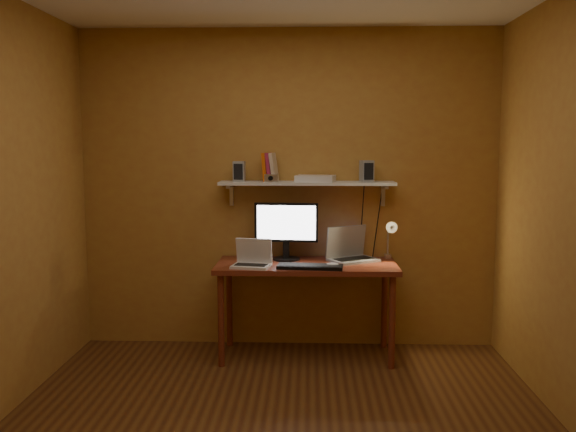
{
  "coord_description": "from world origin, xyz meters",
  "views": [
    {
      "loc": [
        0.17,
        -3.39,
        1.68
      ],
      "look_at": [
        0.01,
        1.18,
        1.13
      ],
      "focal_mm": 38.0,
      "sensor_mm": 36.0,
      "label": 1
    }
  ],
  "objects_px": {
    "speaker_right": "(367,171)",
    "router": "(315,178)",
    "netbook": "(252,259)",
    "speaker_left": "(239,171)",
    "mouse": "(333,265)",
    "monitor": "(286,228)",
    "keyboard": "(310,267)",
    "laptop": "(350,251)",
    "desk_lamp": "(390,235)",
    "desk": "(306,274)",
    "wall_shelf": "(307,184)",
    "shelf_camera": "(271,178)"
  },
  "relations": [
    {
      "from": "router",
      "to": "keyboard",
      "type": "bearing_deg",
      "value": -95.91
    },
    {
      "from": "speaker_left",
      "to": "router",
      "type": "bearing_deg",
      "value": 2.91
    },
    {
      "from": "wall_shelf",
      "to": "mouse",
      "type": "height_order",
      "value": "wall_shelf"
    },
    {
      "from": "laptop",
      "to": "desk_lamp",
      "type": "height_order",
      "value": "desk_lamp"
    },
    {
      "from": "desk",
      "to": "shelf_camera",
      "type": "xyz_separation_m",
      "value": [
        -0.28,
        0.12,
        0.74
      ]
    },
    {
      "from": "monitor",
      "to": "router",
      "type": "xyz_separation_m",
      "value": [
        0.23,
        0.06,
        0.39
      ]
    },
    {
      "from": "wall_shelf",
      "to": "netbook",
      "type": "height_order",
      "value": "wall_shelf"
    },
    {
      "from": "shelf_camera",
      "to": "desk",
      "type": "bearing_deg",
      "value": -23.06
    },
    {
      "from": "monitor",
      "to": "mouse",
      "type": "relative_size",
      "value": 4.72
    },
    {
      "from": "mouse",
      "to": "shelf_camera",
      "type": "height_order",
      "value": "shelf_camera"
    },
    {
      "from": "desk_lamp",
      "to": "speaker_left",
      "type": "height_order",
      "value": "speaker_left"
    },
    {
      "from": "wall_shelf",
      "to": "monitor",
      "type": "bearing_deg",
      "value": -160.35
    },
    {
      "from": "wall_shelf",
      "to": "speaker_left",
      "type": "bearing_deg",
      "value": -179.4
    },
    {
      "from": "keyboard",
      "to": "desk_lamp",
      "type": "xyz_separation_m",
      "value": [
        0.63,
        0.32,
        0.2
      ]
    },
    {
      "from": "wall_shelf",
      "to": "keyboard",
      "type": "bearing_deg",
      "value": -85.97
    },
    {
      "from": "speaker_right",
      "to": "router",
      "type": "xyz_separation_m",
      "value": [
        -0.41,
        -0.0,
        -0.06
      ]
    },
    {
      "from": "netbook",
      "to": "keyboard",
      "type": "bearing_deg",
      "value": 4.43
    },
    {
      "from": "speaker_right",
      "to": "router",
      "type": "relative_size",
      "value": 0.56
    },
    {
      "from": "speaker_left",
      "to": "speaker_right",
      "type": "height_order",
      "value": "speaker_right"
    },
    {
      "from": "monitor",
      "to": "keyboard",
      "type": "height_order",
      "value": "monitor"
    },
    {
      "from": "keyboard",
      "to": "desk_lamp",
      "type": "relative_size",
      "value": 1.3
    },
    {
      "from": "wall_shelf",
      "to": "desk_lamp",
      "type": "bearing_deg",
      "value": -5.88
    },
    {
      "from": "desk",
      "to": "router",
      "type": "bearing_deg",
      "value": 70.81
    },
    {
      "from": "shelf_camera",
      "to": "mouse",
      "type": "bearing_deg",
      "value": -30.93
    },
    {
      "from": "monitor",
      "to": "laptop",
      "type": "bearing_deg",
      "value": 3.73
    },
    {
      "from": "monitor",
      "to": "speaker_left",
      "type": "height_order",
      "value": "speaker_left"
    },
    {
      "from": "netbook",
      "to": "desk",
      "type": "bearing_deg",
      "value": 30.36
    },
    {
      "from": "netbook",
      "to": "speaker_left",
      "type": "distance_m",
      "value": 0.74
    },
    {
      "from": "desk",
      "to": "laptop",
      "type": "xyz_separation_m",
      "value": [
        0.35,
        0.14,
        0.16
      ]
    },
    {
      "from": "desk_lamp",
      "to": "shelf_camera",
      "type": "xyz_separation_m",
      "value": [
        -0.94,
        -0.01,
        0.45
      ]
    },
    {
      "from": "netbook",
      "to": "desk_lamp",
      "type": "distance_m",
      "value": 1.11
    },
    {
      "from": "laptop",
      "to": "mouse",
      "type": "xyz_separation_m",
      "value": [
        -0.15,
        -0.3,
        -0.05
      ]
    },
    {
      "from": "netbook",
      "to": "mouse",
      "type": "relative_size",
      "value": 2.9
    },
    {
      "from": "monitor",
      "to": "mouse",
      "type": "xyz_separation_m",
      "value": [
        0.36,
        -0.3,
        -0.24
      ]
    },
    {
      "from": "keyboard",
      "to": "desk_lamp",
      "type": "height_order",
      "value": "desk_lamp"
    },
    {
      "from": "monitor",
      "to": "speaker_left",
      "type": "bearing_deg",
      "value": 175.68
    },
    {
      "from": "laptop",
      "to": "keyboard",
      "type": "xyz_separation_m",
      "value": [
        -0.32,
        -0.33,
        -0.06
      ]
    },
    {
      "from": "netbook",
      "to": "router",
      "type": "distance_m",
      "value": 0.83
    },
    {
      "from": "keyboard",
      "to": "router",
      "type": "bearing_deg",
      "value": 89.82
    },
    {
      "from": "speaker_left",
      "to": "netbook",
      "type": "bearing_deg",
      "value": -65.7
    },
    {
      "from": "speaker_left",
      "to": "shelf_camera",
      "type": "distance_m",
      "value": 0.27
    },
    {
      "from": "mouse",
      "to": "desk_lamp",
      "type": "height_order",
      "value": "desk_lamp"
    },
    {
      "from": "desk",
      "to": "mouse",
      "type": "height_order",
      "value": "mouse"
    },
    {
      "from": "desk",
      "to": "desk_lamp",
      "type": "relative_size",
      "value": 3.73
    },
    {
      "from": "desk",
      "to": "shelf_camera",
      "type": "height_order",
      "value": "shelf_camera"
    },
    {
      "from": "desk",
      "to": "shelf_camera",
      "type": "distance_m",
      "value": 0.8
    },
    {
      "from": "wall_shelf",
      "to": "mouse",
      "type": "relative_size",
      "value": 13.0
    },
    {
      "from": "speaker_left",
      "to": "desk_lamp",
      "type": "bearing_deg",
      "value": -0.57
    },
    {
      "from": "monitor",
      "to": "mouse",
      "type": "bearing_deg",
      "value": -36.35
    },
    {
      "from": "desk_lamp",
      "to": "router",
      "type": "distance_m",
      "value": 0.74
    }
  ]
}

